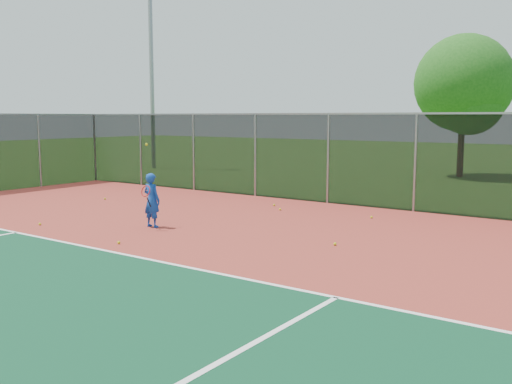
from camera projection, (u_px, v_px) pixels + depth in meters
ground at (107, 329)px, 7.90m from camera, size 120.00×120.00×0.00m
court_apron at (201, 292)px, 9.52m from camera, size 30.00×20.00×0.02m
fence_back at (415, 161)px, 17.40m from camera, size 30.00×0.06×3.03m
tennis_player at (152, 200)px, 14.99m from camera, size 0.59×0.59×2.21m
practice_ball_1 at (40, 224)px, 15.33m from camera, size 0.07×0.07×0.07m
practice_ball_2 at (335, 244)px, 12.92m from camera, size 0.07×0.07×0.07m
practice_ball_3 at (372, 217)px, 16.37m from camera, size 0.07×0.07×0.07m
practice_ball_4 at (274, 205)px, 18.63m from camera, size 0.07×0.07×0.07m
practice_ball_5 at (105, 199)px, 20.06m from camera, size 0.07×0.07×0.07m
practice_ball_6 at (119, 243)px, 13.07m from camera, size 0.07×0.07×0.07m
practice_ball_7 at (280, 209)px, 17.76m from camera, size 0.07×0.07×0.07m
floodlight_nw at (151, 54)px, 31.92m from camera, size 0.90×0.40×11.30m
tree_back_left at (465, 88)px, 27.24m from camera, size 4.67×4.67×6.86m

